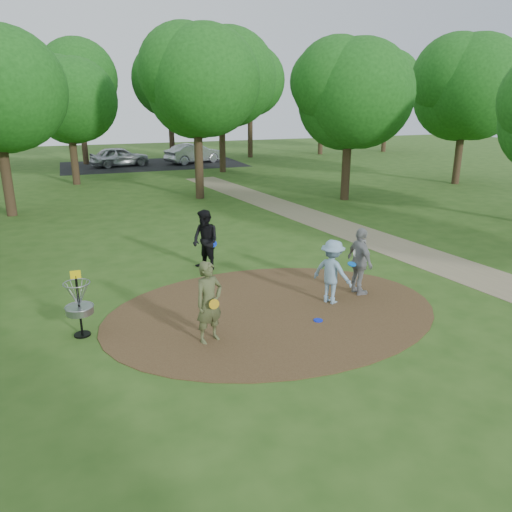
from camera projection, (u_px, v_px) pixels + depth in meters
name	position (u px, v px, depth m)	size (l,w,h in m)	color
ground	(273.00, 312.00, 12.42)	(100.00, 100.00, 0.00)	#2D5119
dirt_clearing	(273.00, 311.00, 12.42)	(8.40, 8.40, 0.02)	#47301C
footpath	(432.00, 260.00, 16.38)	(2.00, 40.00, 0.01)	#8C7A5B
parking_lot	(153.00, 164.00, 39.86)	(14.00, 8.00, 0.01)	black
player_observer_with_disc	(209.00, 302.00, 10.66)	(0.78, 0.64, 1.83)	#4F5632
player_throwing_with_disc	(332.00, 272.00, 12.74)	(1.24, 1.26, 1.68)	#81A4C0
player_walking_with_disc	(205.00, 241.00, 15.17)	(1.03, 1.13, 1.88)	black
player_waiting_with_disc	(360.00, 262.00, 13.27)	(0.47, 1.08, 1.84)	gray
disc_ground_blue	(318.00, 320.00, 11.87)	(0.22, 0.22, 0.02)	#0D22E7
disc_ground_red	(206.00, 291.00, 13.68)	(0.22, 0.22, 0.02)	red
car_left	(120.00, 157.00, 38.45)	(1.78, 4.43, 1.51)	#B1B2B9
car_right	(194.00, 153.00, 40.36)	(1.65, 4.72, 1.56)	#A3A4AA
disc_golf_basket	(78.00, 299.00, 10.92)	(0.63, 0.63, 1.54)	black
tree_ring	(276.00, 92.00, 19.93)	(37.36, 45.93, 9.51)	#332316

